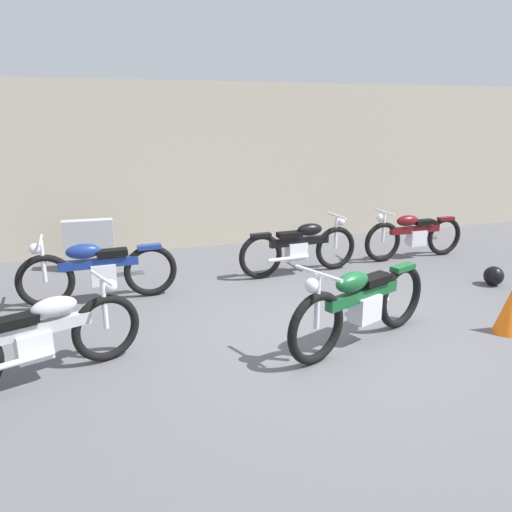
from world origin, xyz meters
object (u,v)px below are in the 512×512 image
at_px(stone_marker, 89,245).
at_px(motorcycle_blue, 98,270).
at_px(motorcycle_maroon, 414,235).
at_px(motorcycle_silver, 40,338).
at_px(helmet, 494,276).
at_px(motorcycle_green, 361,304).
at_px(motorcycle_black, 300,247).
at_px(traffic_cone, 510,310).

bearing_deg(stone_marker, motorcycle_blue, -86.03).
xyz_separation_m(motorcycle_blue, motorcycle_maroon, (5.19, 0.51, -0.02)).
height_order(motorcycle_silver, motorcycle_maroon, motorcycle_silver).
relative_size(stone_marker, helmet, 2.86).
xyz_separation_m(stone_marker, motorcycle_blue, (0.11, -1.56, 0.04)).
relative_size(helmet, motorcycle_green, 0.14).
bearing_deg(motorcycle_black, stone_marker, 154.32).
bearing_deg(traffic_cone, helmet, 52.27).
relative_size(helmet, motorcycle_maroon, 0.15).
relative_size(motorcycle_silver, motorcycle_maroon, 0.98).
bearing_deg(motorcycle_blue, motorcycle_green, 137.95).
bearing_deg(motorcycle_green, motorcycle_black, -119.39).
distance_m(stone_marker, traffic_cone, 6.04).
relative_size(traffic_cone, motorcycle_maroon, 0.28).
bearing_deg(motorcycle_blue, motorcycle_black, -176.61).
distance_m(motorcycle_blue, motorcycle_black, 3.02).
xyz_separation_m(stone_marker, motorcycle_black, (3.11, -1.25, 0.03)).
bearing_deg(traffic_cone, motorcycle_maroon, 75.19).
bearing_deg(motorcycle_silver, motorcycle_green, -24.36).
bearing_deg(stone_marker, motorcycle_black, -21.88).
xyz_separation_m(motorcycle_maroon, motorcycle_black, (-2.19, -0.20, 0.01)).
distance_m(helmet, motorcycle_blue, 5.59).
bearing_deg(stone_marker, traffic_cone, -41.66).
bearing_deg(motorcycle_maroon, stone_marker, -12.43).
bearing_deg(motorcycle_maroon, traffic_cone, 74.00).
relative_size(traffic_cone, motorcycle_silver, 0.29).
xyz_separation_m(traffic_cone, motorcycle_silver, (-4.95, 0.51, 0.15)).
bearing_deg(traffic_cone, motorcycle_black, 116.90).
distance_m(traffic_cone, motorcycle_silver, 4.98).
bearing_deg(motorcycle_green, motorcycle_maroon, -154.64).
relative_size(motorcycle_blue, motorcycle_black, 1.03).
relative_size(motorcycle_blue, motorcycle_maroon, 1.06).
relative_size(motorcycle_silver, motorcycle_blue, 0.93).
bearing_deg(stone_marker, motorcycle_green, -53.66).
height_order(motorcycle_maroon, motorcycle_black, motorcycle_black).
height_order(motorcycle_blue, motorcycle_maroon, motorcycle_blue).
xyz_separation_m(helmet, traffic_cone, (-1.07, -1.38, 0.13)).
xyz_separation_m(motorcycle_green, motorcycle_black, (0.36, 2.50, -0.03)).
xyz_separation_m(stone_marker, helmet, (5.58, -2.64, -0.26)).
xyz_separation_m(stone_marker, traffic_cone, (4.52, -4.02, -0.13)).
height_order(motorcycle_green, motorcycle_silver, motorcycle_green).
bearing_deg(motorcycle_maroon, motorcycle_green, 45.43).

